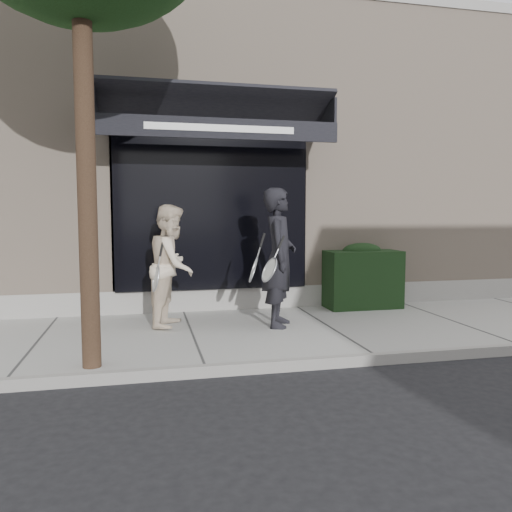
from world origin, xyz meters
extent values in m
plane|color=black|center=(0.00, 0.00, 0.00)|extent=(80.00, 80.00, 0.00)
cube|color=#A5A49F|center=(0.00, 0.00, 0.06)|extent=(20.00, 3.00, 0.12)
cube|color=gray|center=(0.00, -1.55, 0.07)|extent=(20.00, 0.10, 0.14)
cube|color=#C2AA94|center=(0.00, 5.00, 2.75)|extent=(14.00, 7.00, 5.50)
cube|color=gray|center=(0.00, 1.70, 0.25)|extent=(14.02, 0.42, 0.50)
cube|color=black|center=(-1.50, 1.55, 1.80)|extent=(3.20, 0.30, 2.60)
cube|color=gray|center=(-3.10, 1.70, 1.80)|extent=(0.08, 0.40, 2.60)
cube|color=gray|center=(0.10, 1.70, 1.80)|extent=(0.08, 0.40, 2.60)
cube|color=gray|center=(-1.50, 1.70, 3.14)|extent=(3.36, 0.40, 0.12)
cube|color=black|center=(-1.50, 1.00, 3.40)|extent=(3.60, 1.03, 0.55)
cube|color=black|center=(-1.50, 0.50, 3.01)|extent=(3.60, 0.05, 0.30)
cube|color=white|center=(-1.50, 0.47, 3.01)|extent=(2.20, 0.01, 0.10)
cube|color=black|center=(-3.28, 1.00, 3.32)|extent=(0.04, 1.00, 0.45)
cube|color=black|center=(0.28, 1.00, 3.32)|extent=(0.04, 1.00, 0.45)
cube|color=black|center=(1.10, 1.25, 0.62)|extent=(1.30, 0.70, 1.00)
ellipsoid|color=black|center=(1.10, 1.25, 1.12)|extent=(0.71, 0.38, 0.27)
cylinder|color=black|center=(-3.20, -1.30, 2.40)|extent=(0.20, 0.20, 4.80)
imported|color=black|center=(-0.70, 0.15, 1.13)|extent=(0.71, 0.86, 2.02)
torus|color=silver|center=(-0.94, -0.21, 1.00)|extent=(0.23, 0.33, 0.28)
cylinder|color=silver|center=(-0.94, -0.21, 1.00)|extent=(0.19, 0.29, 0.24)
cylinder|color=silver|center=(-0.94, -0.21, 1.00)|extent=(0.17, 0.06, 0.10)
cylinder|color=black|center=(-0.94, -0.21, 1.00)|extent=(0.20, 0.08, 0.12)
torus|color=silver|center=(-1.16, -0.19, 1.01)|extent=(0.21, 0.32, 0.30)
cylinder|color=silver|center=(-1.16, -0.19, 1.01)|extent=(0.17, 0.28, 0.26)
cylinder|color=silver|center=(-1.16, -0.19, 1.01)|extent=(0.17, 0.08, 0.07)
cylinder|color=black|center=(-1.16, -0.19, 1.01)|extent=(0.20, 0.10, 0.09)
imported|color=beige|center=(-2.23, 0.52, 1.01)|extent=(0.91, 1.03, 1.78)
torus|color=silver|center=(-2.47, 0.24, 0.86)|extent=(0.14, 0.31, 0.30)
cylinder|color=silver|center=(-2.47, 0.24, 0.86)|extent=(0.11, 0.28, 0.27)
cylinder|color=silver|center=(-2.47, 0.24, 0.86)|extent=(0.18, 0.05, 0.06)
cylinder|color=black|center=(-2.47, 0.24, 0.86)|extent=(0.20, 0.07, 0.07)
camera|label=1|loc=(-2.62, -6.84, 1.79)|focal=35.00mm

